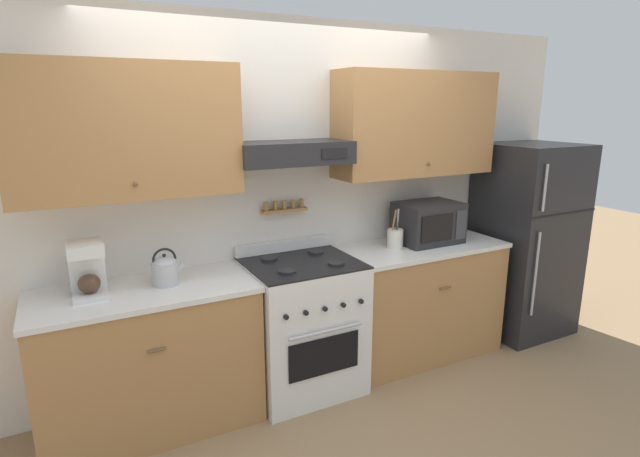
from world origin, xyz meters
name	(u,v)px	position (x,y,z in m)	size (l,w,h in m)	color
ground_plane	(321,406)	(0.00, 0.00, 0.00)	(16.00, 16.00, 0.00)	#937551
wall_back	(285,175)	(0.01, 0.57, 1.49)	(5.20, 0.46, 2.55)	silver
counter_left	(150,359)	(-1.02, 0.31, 0.46)	(1.30, 0.62, 0.91)	#AD7A47
counter_right	(418,299)	(1.04, 0.31, 0.46)	(1.33, 0.62, 0.91)	#AD7A47
stove_range	(303,325)	(0.00, 0.28, 0.47)	(0.74, 0.67, 1.01)	white
refrigerator	(526,239)	(2.15, 0.26, 0.83)	(0.75, 0.71, 1.65)	#232326
tea_kettle	(165,270)	(-0.89, 0.34, 1.01)	(0.20, 0.16, 0.23)	#B7B7BC
coffee_maker	(87,268)	(-1.31, 0.37, 1.07)	(0.19, 0.23, 0.32)	white
microwave	(428,222)	(1.13, 0.36, 1.07)	(0.49, 0.36, 0.32)	#232326
utensil_crock	(395,238)	(0.81, 0.34, 0.99)	(0.12, 0.12, 0.30)	silver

